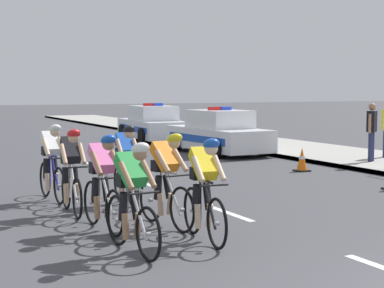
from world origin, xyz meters
TOP-DOWN VIEW (x-y plane):
  - sidewalk_slab at (7.81, 14.00)m, footprint 3.82×60.00m
  - kerb_edge at (5.98, 14.00)m, footprint 0.16×60.00m
  - lane_markings_centre at (0.00, 5.48)m, footprint 0.14×17.60m
  - cyclist_lead at (-2.54, 3.65)m, footprint 0.43×1.72m
  - cyclist_second at (-1.36, 3.82)m, footprint 0.45×1.72m
  - cyclist_third at (-2.45, 5.14)m, footprint 0.42×1.72m
  - cyclist_fourth at (-1.47, 4.93)m, footprint 0.45×1.72m
  - cyclist_fifth at (-2.53, 6.64)m, footprint 0.44×1.72m
  - cyclist_sixth at (-1.31, 7.20)m, footprint 0.44×1.72m
  - cyclist_seventh at (-2.50, 8.15)m, footprint 0.42×1.72m
  - police_car_nearest at (4.85, 14.72)m, footprint 2.15×4.47m
  - police_car_second at (4.84, 20.49)m, footprint 2.21×4.50m
  - traffic_cone_mid at (4.59, 9.60)m, footprint 0.36×0.36m
  - spectator_middle at (7.14, 9.77)m, footprint 0.48×0.38m

SIDE VIEW (x-z plane):
  - lane_markings_centre at x=0.00m, z-range 0.00..0.01m
  - sidewalk_slab at x=7.81m, z-range 0.00..0.12m
  - kerb_edge at x=5.98m, z-range 0.00..0.13m
  - traffic_cone_mid at x=4.59m, z-range -0.01..0.63m
  - police_car_nearest at x=4.85m, z-range -0.12..1.48m
  - police_car_second at x=4.84m, z-range -0.12..1.48m
  - cyclist_lead at x=-2.54m, z-range 0.00..1.57m
  - cyclist_second at x=-1.36m, z-range 0.00..1.57m
  - cyclist_third at x=-2.45m, z-range 0.00..1.57m
  - cyclist_fourth at x=-1.47m, z-range 0.00..1.57m
  - cyclist_fifth at x=-2.53m, z-range 0.00..1.57m
  - cyclist_sixth at x=-1.31m, z-range 0.00..1.57m
  - cyclist_seventh at x=-2.50m, z-range 0.00..1.57m
  - spectator_middle at x=7.14m, z-range 0.25..1.92m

